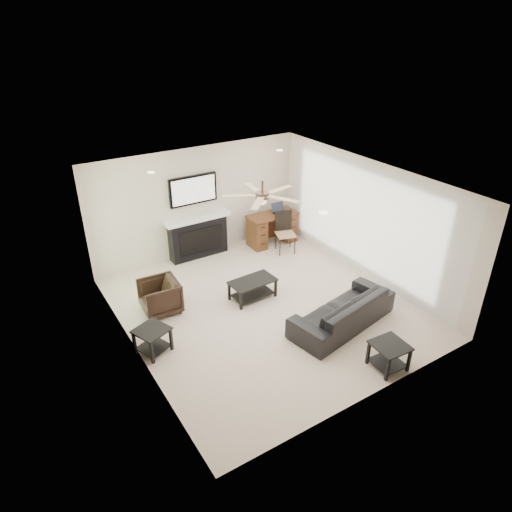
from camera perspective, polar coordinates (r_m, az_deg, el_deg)
The scene contains 10 objects.
room_shell at distance 8.14m, azimuth 1.97°, elevation 4.07°, with size 5.50×5.54×2.52m.
sofa at distance 8.34m, azimuth 10.76°, elevation -6.68°, with size 2.10×0.82×0.61m, color black.
armchair at distance 8.73m, azimuth -11.93°, elevation -4.96°, with size 0.68×0.70×0.64m, color black.
coffee_table at distance 8.98m, azimuth -0.43°, elevation -4.18°, with size 0.90×0.50×0.40m, color black.
end_table_near at distance 7.63m, azimuth 16.22°, elevation -11.91°, with size 0.52×0.52×0.45m, color black.
end_table_left at distance 7.83m, azimuth -12.78°, elevation -10.25°, with size 0.50×0.50×0.45m, color black.
fireplace_unit at distance 10.30m, azimuth -7.35°, elevation 4.73°, with size 1.52×0.34×1.91m, color black.
desk at distance 11.08m, azimuth 2.04°, elevation 3.42°, with size 1.22×0.56×0.76m, color #412010.
desk_chair at distance 10.63m, azimuth 3.71°, elevation 2.89°, with size 0.42×0.44×0.97m, color black.
laptop at distance 10.98m, azimuth 3.01°, elevation 5.96°, with size 0.33×0.24×0.23m, color black.
Camera 1 is at (-4.02, -6.07, 4.98)m, focal length 32.00 mm.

